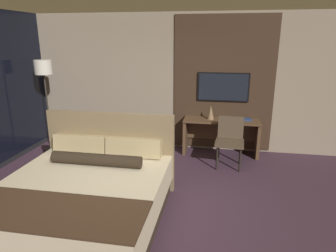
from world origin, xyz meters
TOP-DOWN VIEW (x-y plane):
  - ground_plane at (0.00, 0.00)m, footprint 16.00×16.00m
  - wall_back_tv_panel at (0.12, 2.59)m, footprint 7.20×0.09m
  - bed at (-0.71, -0.38)m, footprint 2.02×2.16m
  - desk at (1.00, 2.32)m, footprint 1.51×0.49m
  - tv at (1.00, 2.52)m, footprint 1.03×0.04m
  - desk_chair at (1.16, 1.76)m, footprint 0.53×0.53m
  - floor_lamp at (-2.54, 1.89)m, footprint 0.34×0.34m
  - vase_tall at (0.77, 2.30)m, footprint 0.14×0.14m
  - book at (1.47, 2.34)m, footprint 0.24×0.18m

SIDE VIEW (x-z plane):
  - ground_plane at x=0.00m, z-range 0.00..0.00m
  - bed at x=-0.71m, z-range -0.26..0.95m
  - desk at x=1.00m, z-range 0.12..0.85m
  - desk_chair at x=1.16m, z-range 0.09..1.01m
  - book at x=1.47m, z-range 0.73..0.76m
  - vase_tall at x=0.77m, z-range 0.73..1.02m
  - tv at x=1.00m, z-range 1.06..1.64m
  - wall_back_tv_panel at x=0.12m, z-range 0.00..2.80m
  - floor_lamp at x=-2.54m, z-range 0.65..2.53m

